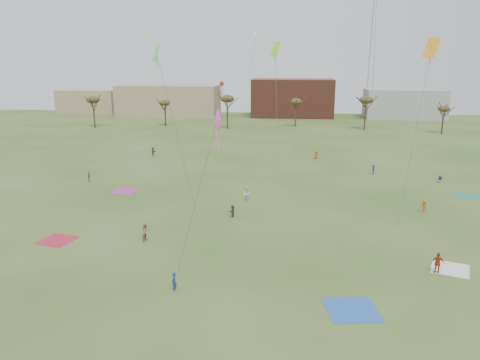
# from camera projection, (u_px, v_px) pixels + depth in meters

# --- Properties ---
(ground) EXTENTS (260.00, 260.00, 0.00)m
(ground) POSITION_uv_depth(u_px,v_px,m) (223.00, 284.00, 36.77)
(ground) COLOR #315319
(ground) RESTS_ON ground
(flyer_near_right) EXTENTS (0.59, 0.65, 1.49)m
(flyer_near_right) POSITION_uv_depth(u_px,v_px,m) (174.00, 281.00, 35.52)
(flyer_near_right) COLOR navy
(flyer_near_right) RESTS_ON ground
(spectator_fore_a) EXTENTS (1.11, 0.53, 1.83)m
(spectator_fore_a) POSITION_uv_depth(u_px,v_px,m) (438.00, 263.00, 38.37)
(spectator_fore_a) COLOR #A1371B
(spectator_fore_a) RESTS_ON ground
(spectator_fore_b) EXTENTS (0.89, 1.02, 1.81)m
(spectator_fore_b) POSITION_uv_depth(u_px,v_px,m) (146.00, 232.00, 45.40)
(spectator_fore_b) COLOR #9B7762
(spectator_fore_b) RESTS_ON ground
(spectator_fore_c) EXTENTS (0.65, 1.39, 1.44)m
(spectator_fore_c) POSITION_uv_depth(u_px,v_px,m) (233.00, 211.00, 52.47)
(spectator_fore_c) COLOR brown
(spectator_fore_c) RESTS_ON ground
(flyer_mid_b) EXTENTS (1.08, 1.16, 1.57)m
(flyer_mid_b) POSITION_uv_depth(u_px,v_px,m) (424.00, 206.00, 54.16)
(flyer_mid_b) COLOR #C35824
(flyer_mid_b) RESTS_ON ground
(spectator_mid_d) EXTENTS (0.52, 0.95, 1.53)m
(spectator_mid_d) POSITION_uv_depth(u_px,v_px,m) (89.00, 176.00, 68.14)
(spectator_mid_d) COLOR #AD489C
(spectator_mid_d) RESTS_ON ground
(spectator_mid_e) EXTENTS (1.03, 0.88, 1.85)m
(spectator_mid_e) POSITION_uv_depth(u_px,v_px,m) (247.00, 194.00, 58.43)
(spectator_mid_e) COLOR silver
(spectator_mid_e) RESTS_ON ground
(flyer_far_a) EXTENTS (1.41, 1.49, 1.68)m
(flyer_far_a) POSITION_uv_depth(u_px,v_px,m) (153.00, 151.00, 87.02)
(flyer_far_a) COLOR #246D3B
(flyer_far_a) RESTS_ON ground
(flyer_far_b) EXTENTS (0.82, 0.76, 1.40)m
(flyer_far_b) POSITION_uv_depth(u_px,v_px,m) (316.00, 155.00, 84.45)
(flyer_far_b) COLOR #9D471A
(flyer_far_b) RESTS_ON ground
(flyer_far_c) EXTENTS (0.81, 1.13, 1.59)m
(flyer_far_c) POSITION_uv_depth(u_px,v_px,m) (373.00, 170.00, 72.44)
(flyer_far_c) COLOR #213D9B
(flyer_far_c) RESTS_ON ground
(blanket_red) EXTENTS (3.71, 3.71, 0.03)m
(blanket_red) POSITION_uv_depth(u_px,v_px,m) (57.00, 240.00, 45.69)
(blanket_red) COLOR #B8243D
(blanket_red) RESTS_ON ground
(blanket_blue) EXTENTS (4.18, 4.18, 0.03)m
(blanket_blue) POSITION_uv_depth(u_px,v_px,m) (352.00, 310.00, 32.87)
(blanket_blue) COLOR blue
(blanket_blue) RESTS_ON ground
(blanket_cream) EXTENTS (3.82, 3.82, 0.03)m
(blanket_cream) POSITION_uv_depth(u_px,v_px,m) (450.00, 269.00, 39.37)
(blanket_cream) COLOR white
(blanket_cream) RESTS_ON ground
(blanket_plum) EXTENTS (3.76, 3.76, 0.03)m
(blanket_plum) POSITION_uv_depth(u_px,v_px,m) (125.00, 191.00, 63.12)
(blanket_plum) COLOR #B23695
(blanket_plum) RESTS_ON ground
(blanket_olive) EXTENTS (3.93, 3.93, 0.03)m
(blanket_olive) POSITION_uv_depth(u_px,v_px,m) (466.00, 196.00, 60.99)
(blanket_olive) COLOR #2F835E
(blanket_olive) RESTS_ON ground
(camp_chair_right) EXTENTS (0.74, 0.74, 0.87)m
(camp_chair_right) POSITION_uv_depth(u_px,v_px,m) (439.00, 181.00, 67.79)
(camp_chair_right) COLOR #131B35
(camp_chair_right) RESTS_ON ground
(kites_aloft) EXTENTS (81.03, 78.57, 22.41)m
(kites_aloft) POSITION_uv_depth(u_px,v_px,m) (274.00, 65.00, 63.48)
(kites_aloft) COLOR white
(kites_aloft) RESTS_ON ground
(tree_line) EXTENTS (117.44, 49.32, 8.91)m
(tree_line) POSITION_uv_depth(u_px,v_px,m) (260.00, 105.00, 111.50)
(tree_line) COLOR #3A2B1E
(tree_line) RESTS_ON ground
(building_tan) EXTENTS (32.00, 14.00, 10.00)m
(building_tan) POSITION_uv_depth(u_px,v_px,m) (169.00, 101.00, 150.07)
(building_tan) COLOR #937F60
(building_tan) RESTS_ON ground
(building_brick) EXTENTS (26.00, 16.00, 12.00)m
(building_brick) POSITION_uv_depth(u_px,v_px,m) (292.00, 98.00, 150.26)
(building_brick) COLOR brown
(building_brick) RESTS_ON ground
(building_grey) EXTENTS (24.00, 12.00, 9.00)m
(building_grey) POSITION_uv_depth(u_px,v_px,m) (404.00, 104.00, 144.89)
(building_grey) COLOR gray
(building_grey) RESTS_ON ground
(building_tan_west) EXTENTS (20.00, 12.00, 8.00)m
(building_tan_west) POSITION_uv_depth(u_px,v_px,m) (90.00, 101.00, 160.33)
(building_tan_west) COLOR #937F60
(building_tan_west) RESTS_ON ground
(radio_tower) EXTENTS (1.51, 1.72, 41.00)m
(radio_tower) POSITION_uv_depth(u_px,v_px,m) (371.00, 56.00, 149.08)
(radio_tower) COLOR #9EA3A8
(radio_tower) RESTS_ON ground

